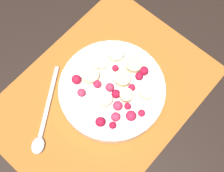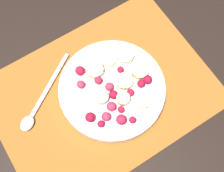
{
  "view_description": "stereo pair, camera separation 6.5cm",
  "coord_description": "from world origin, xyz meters",
  "views": [
    {
      "loc": [
        0.16,
        0.17,
        0.65
      ],
      "look_at": [
        -0.02,
        0.01,
        0.04
      ],
      "focal_mm": 50.0,
      "sensor_mm": 36.0,
      "label": 1
    },
    {
      "loc": [
        0.11,
        0.21,
        0.65
      ],
      "look_at": [
        -0.02,
        0.01,
        0.04
      ],
      "focal_mm": 50.0,
      "sensor_mm": 36.0,
      "label": 2
    }
  ],
  "objects": [
    {
      "name": "fruit_bowl",
      "position": [
        -0.02,
        0.01,
        0.03
      ],
      "size": [
        0.23,
        0.23,
        0.05
      ],
      "color": "white",
      "rests_on": "placemat"
    },
    {
      "name": "spoon",
      "position": [
        0.14,
        -0.05,
        0.01
      ],
      "size": [
        0.18,
        0.12,
        0.01
      ],
      "rotation": [
        0.0,
        0.0,
        6.85
      ],
      "color": "#B2B2B7",
      "rests_on": "placemat"
    },
    {
      "name": "ground_plane",
      "position": [
        0.0,
        0.0,
        0.0
      ],
      "size": [
        3.0,
        3.0,
        0.0
      ],
      "primitive_type": "plane",
      "color": "black"
    },
    {
      "name": "placemat",
      "position": [
        0.0,
        0.0,
        0.0
      ],
      "size": [
        0.47,
        0.35,
        0.01
      ],
      "color": "#B26023",
      "rests_on": "ground_plane"
    }
  ]
}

